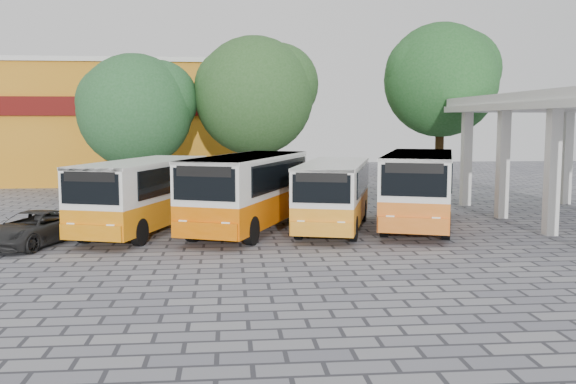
{
  "coord_description": "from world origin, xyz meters",
  "views": [
    {
      "loc": [
        -4.13,
        -20.86,
        4.25
      ],
      "look_at": [
        -1.82,
        3.88,
        1.5
      ],
      "focal_mm": 40.0,
      "sensor_mm": 36.0,
      "label": 1
    }
  ],
  "objects": [
    {
      "name": "bus_far_left",
      "position": [
        -7.38,
        3.79,
        1.6
      ],
      "size": [
        4.61,
        8.15,
        2.76
      ],
      "rotation": [
        0.0,
        0.0,
        -0.32
      ],
      "color": "orange",
      "rests_on": "ground"
    },
    {
      "name": "parked_car",
      "position": [
        -10.85,
        1.55,
        0.59
      ],
      "size": [
        3.35,
        4.64,
        1.17
      ],
      "primitive_type": "imported",
      "rotation": [
        0.0,
        0.0,
        -0.37
      ],
      "color": "black",
      "rests_on": "ground"
    },
    {
      "name": "bus_far_right",
      "position": [
        3.51,
        4.17,
        1.72
      ],
      "size": [
        5.1,
        8.81,
        2.98
      ],
      "rotation": [
        0.0,
        0.0,
        -0.34
      ],
      "color": "orange",
      "rests_on": "ground"
    },
    {
      "name": "shophouse_block",
      "position": [
        -11.0,
        25.99,
        4.16
      ],
      "size": [
        20.4,
        10.4,
        8.3
      ],
      "color": "orange",
      "rests_on": "ground"
    },
    {
      "name": "bus_centre_left",
      "position": [
        -3.39,
        3.73,
        1.7
      ],
      "size": [
        5.35,
        8.72,
        2.94
      ],
      "rotation": [
        0.0,
        0.0,
        -0.39
      ],
      "color": "#E36300",
      "rests_on": "ground"
    },
    {
      "name": "tree_middle",
      "position": [
        -2.56,
        15.43,
        5.87
      ],
      "size": [
        6.98,
        6.65,
        8.98
      ],
      "color": "black",
      "rests_on": "ground"
    },
    {
      "name": "bus_centre_right",
      "position": [
        -0.02,
        3.8,
        1.53
      ],
      "size": [
        4.16,
        7.79,
        2.65
      ],
      "rotation": [
        0.0,
        0.0,
        -0.28
      ],
      "color": "orange",
      "rests_on": "ground"
    },
    {
      "name": "ground",
      "position": [
        0.0,
        0.0,
        0.0
      ],
      "size": [
        90.0,
        90.0,
        0.0
      ],
      "primitive_type": "plane",
      "color": "slate",
      "rests_on": "ground"
    },
    {
      "name": "tree_right",
      "position": [
        7.99,
        14.91,
        6.77
      ],
      "size": [
        6.75,
        6.43,
        9.78
      ],
      "color": "#382410",
      "rests_on": "ground"
    },
    {
      "name": "tree_left",
      "position": [
        -9.11,
        15.11,
        5.02
      ],
      "size": [
        6.54,
        6.23,
        7.92
      ],
      "color": "#432C19",
      "rests_on": "ground"
    }
  ]
}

